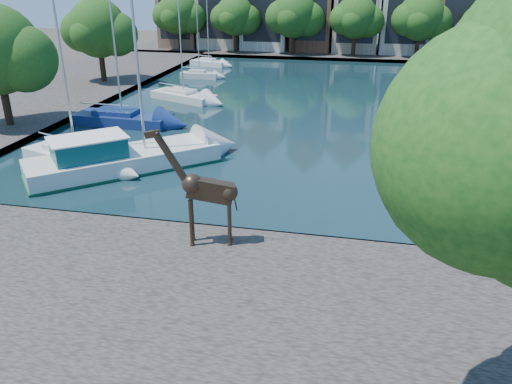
# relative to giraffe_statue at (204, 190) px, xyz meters

# --- Properties ---
(ground) EXTENTS (160.00, 160.00, 0.00)m
(ground) POSITION_rel_giraffe_statue_xyz_m (2.28, 1.56, -2.80)
(ground) COLOR #38332B
(ground) RESTS_ON ground
(water_basin) EXTENTS (38.00, 50.00, 0.08)m
(water_basin) POSITION_rel_giraffe_statue_xyz_m (2.28, 25.56, -2.76)
(water_basin) COLOR black
(water_basin) RESTS_ON ground
(near_quay) EXTENTS (50.00, 14.00, 0.50)m
(near_quay) POSITION_rel_giraffe_statue_xyz_m (2.28, -5.44, -2.55)
(near_quay) COLOR #4C4642
(near_quay) RESTS_ON ground
(far_quay) EXTENTS (60.00, 16.00, 0.50)m
(far_quay) POSITION_rel_giraffe_statue_xyz_m (2.28, 57.56, -2.55)
(far_quay) COLOR #4C4642
(far_quay) RESTS_ON ground
(left_quay) EXTENTS (14.00, 52.00, 0.50)m
(left_quay) POSITION_rel_giraffe_statue_xyz_m (-22.72, 25.56, -2.55)
(left_quay) COLOR #4C4642
(left_quay) RESTS_ON ground
(townhouse_east_end) EXTENTS (5.44, 9.18, 14.43)m
(townhouse_east_end) POSITION_rel_giraffe_statue_xyz_m (17.28, 57.55, 4.31)
(townhouse_east_end) COLOR brown
(townhouse_east_end) RESTS_ON far_quay
(far_tree_far_west) EXTENTS (7.28, 5.60, 7.68)m
(far_tree_far_west) POSITION_rel_giraffe_statue_xyz_m (-19.62, 52.05, 2.38)
(far_tree_far_west) COLOR #332114
(far_tree_far_west) RESTS_ON far_quay
(far_tree_west) EXTENTS (6.76, 5.20, 7.36)m
(far_tree_west) POSITION_rel_giraffe_statue_xyz_m (-11.63, 52.05, 2.27)
(far_tree_west) COLOR #332114
(far_tree_west) RESTS_ON far_quay
(far_tree_mid_west) EXTENTS (7.80, 6.00, 8.00)m
(far_tree_mid_west) POSITION_rel_giraffe_statue_xyz_m (-3.61, 52.05, 2.49)
(far_tree_mid_west) COLOR #332114
(far_tree_mid_west) RESTS_ON far_quay
(far_tree_mid_east) EXTENTS (7.02, 5.40, 7.52)m
(far_tree_mid_east) POSITION_rel_giraffe_statue_xyz_m (4.37, 52.05, 2.33)
(far_tree_mid_east) COLOR #332114
(far_tree_mid_east) RESTS_ON far_quay
(far_tree_east) EXTENTS (7.54, 5.80, 7.84)m
(far_tree_east) POSITION_rel_giraffe_statue_xyz_m (12.38, 52.05, 2.44)
(far_tree_east) COLOR #332114
(far_tree_east) RESTS_ON far_quay
(far_tree_far_east) EXTENTS (6.76, 5.20, 7.36)m
(far_tree_far_east) POSITION_rel_giraffe_statue_xyz_m (20.37, 52.05, 2.27)
(far_tree_far_east) COLOR #332114
(far_tree_far_east) RESTS_ON far_quay
(side_tree_left_far) EXTENTS (7.28, 5.60, 7.88)m
(side_tree_left_far) POSITION_rel_giraffe_statue_xyz_m (-19.62, 29.55, 2.58)
(side_tree_left_far) COLOR #332114
(side_tree_left_far) RESTS_ON left_quay
(giraffe_statue) EXTENTS (3.26, 1.08, 4.68)m
(giraffe_statue) POSITION_rel_giraffe_statue_xyz_m (0.00, 0.00, 0.00)
(giraffe_statue) COLOR #34251A
(giraffe_statue) RESTS_ON near_quay
(motorsailer) EXTENTS (10.02, 9.39, 11.08)m
(motorsailer) POSITION_rel_giraffe_statue_xyz_m (-7.54, 7.73, -1.87)
(motorsailer) COLOR silver
(motorsailer) RESTS_ON water_basin
(sailboat_left_a) EXTENTS (7.16, 4.50, 12.23)m
(sailboat_left_a) POSITION_rel_giraffe_statue_xyz_m (-10.32, 8.03, -2.09)
(sailboat_left_a) COLOR silver
(sailboat_left_a) RESTS_ON water_basin
(sailboat_left_b) EXTENTS (7.30, 2.85, 10.57)m
(sailboat_left_b) POSITION_rel_giraffe_statue_xyz_m (-11.55, 16.62, -2.14)
(sailboat_left_b) COLOR navy
(sailboat_left_b) RESTS_ON water_basin
(sailboat_left_c) EXTENTS (6.51, 4.44, 10.45)m
(sailboat_left_c) POSITION_rel_giraffe_statue_xyz_m (-9.72, 24.98, -2.22)
(sailboat_left_c) COLOR silver
(sailboat_left_c) RESTS_ON water_basin
(sailboat_left_d) EXTENTS (4.02, 1.43, 8.05)m
(sailboat_left_d) POSITION_rel_giraffe_statue_xyz_m (-11.45, 35.00, -2.23)
(sailboat_left_d) COLOR beige
(sailboat_left_d) RESTS_ON water_basin
(sailboat_left_e) EXTENTS (4.80, 2.74, 9.70)m
(sailboat_left_e) POSITION_rel_giraffe_statue_xyz_m (-12.72, 42.73, -2.20)
(sailboat_left_e) COLOR silver
(sailboat_left_e) RESTS_ON water_basin
(sailboat_right_b) EXTENTS (7.80, 3.86, 10.83)m
(sailboat_right_b) POSITION_rel_giraffe_statue_xyz_m (14.28, 17.84, -2.14)
(sailboat_right_b) COLOR navy
(sailboat_right_b) RESTS_ON water_basin
(sailboat_right_c) EXTENTS (5.61, 3.26, 9.07)m
(sailboat_right_c) POSITION_rel_giraffe_statue_xyz_m (17.28, 31.16, -2.15)
(sailboat_right_c) COLOR silver
(sailboat_right_c) RESTS_ON water_basin
(sailboat_right_d) EXTENTS (5.32, 2.90, 8.38)m
(sailboat_right_d) POSITION_rel_giraffe_statue_xyz_m (17.28, 36.26, -2.18)
(sailboat_right_d) COLOR silver
(sailboat_right_d) RESTS_ON water_basin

